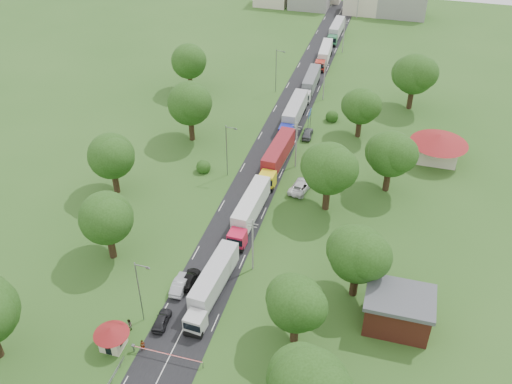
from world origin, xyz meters
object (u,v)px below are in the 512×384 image
(car_lane_mid, at_px, (180,284))
(guard_booth, at_px, (112,335))
(info_sign, at_px, (310,116))
(car_lane_front, at_px, (162,320))
(boom_barrier, at_px, (157,352))
(truck_0, at_px, (212,284))
(pedestrian_near, at_px, (143,345))

(car_lane_mid, bearing_deg, guard_booth, 66.93)
(info_sign, xyz_separation_m, car_lane_front, (-8.12, -55.00, -2.30))
(car_lane_front, xyz_separation_m, car_lane_mid, (-0.08, 6.56, 0.10))
(boom_barrier, height_order, truck_0, truck_0)
(pedestrian_near, bearing_deg, truck_0, 39.95)
(info_sign, xyz_separation_m, truck_0, (-3.51, -48.57, -0.83))
(guard_booth, xyz_separation_m, car_lane_front, (4.28, 5.00, -1.46))
(truck_0, bearing_deg, pedestrian_near, -115.40)
(info_sign, distance_m, truck_0, 48.70)
(truck_0, bearing_deg, car_lane_mid, 178.41)
(truck_0, height_order, car_lane_front, truck_0)
(guard_booth, bearing_deg, info_sign, 78.32)
(boom_barrier, height_order, guard_booth, guard_booth)
(info_sign, bearing_deg, car_lane_front, -98.40)
(pedestrian_near, bearing_deg, car_lane_mid, 62.77)
(info_sign, xyz_separation_m, car_lane_mid, (-8.20, -48.44, -2.20))
(boom_barrier, xyz_separation_m, car_lane_front, (-1.57, 5.00, -0.19))
(car_lane_front, bearing_deg, truck_0, -130.16)
(car_lane_front, bearing_deg, boom_barrier, 102.89)
(boom_barrier, xyz_separation_m, guard_booth, (-5.84, -0.00, 1.27))
(boom_barrier, distance_m, pedestrian_near, 2.20)
(guard_booth, xyz_separation_m, truck_0, (8.89, 11.43, 0.01))
(guard_booth, height_order, pedestrian_near, guard_booth)
(car_lane_front, distance_m, pedestrian_near, 4.54)
(truck_0, relative_size, car_lane_front, 3.59)
(pedestrian_near, bearing_deg, boom_barrier, -37.78)
(truck_0, bearing_deg, guard_booth, -127.87)
(boom_barrier, relative_size, info_sign, 2.25)
(car_lane_mid, bearing_deg, pedestrian_near, 84.30)
(info_sign, distance_m, pedestrian_near, 60.17)
(guard_booth, relative_size, truck_0, 0.30)
(info_sign, distance_m, car_lane_front, 55.64)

